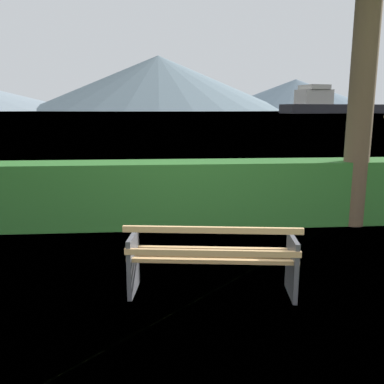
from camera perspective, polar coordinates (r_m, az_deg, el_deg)
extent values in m
plane|color=olive|center=(4.82, 2.75, -13.77)|extent=(1400.00, 1400.00, 0.00)
plane|color=slate|center=(311.78, -4.58, 11.05)|extent=(620.00, 620.00, 0.00)
cube|color=tan|center=(4.47, 2.80, -9.60)|extent=(1.86, 0.31, 0.04)
cube|color=tan|center=(4.65, 2.81, -8.75)|extent=(1.86, 0.31, 0.04)
cube|color=tan|center=(4.83, 2.81, -7.96)|extent=(1.86, 0.31, 0.04)
cube|color=tan|center=(4.36, 2.82, -8.48)|extent=(1.86, 0.28, 0.06)
cube|color=tan|center=(4.23, 2.85, -5.31)|extent=(1.86, 0.28, 0.06)
cube|color=#4C4C51|center=(4.75, -8.20, -9.85)|extent=(0.12, 0.51, 0.68)
cube|color=#4C4C51|center=(4.76, 13.78, -10.05)|extent=(0.12, 0.51, 0.68)
cube|color=#2D6B28|center=(7.34, -0.03, -0.17)|extent=(10.28, 0.80, 1.15)
cylinder|color=brown|center=(7.78, 22.69, 13.73)|extent=(0.43, 0.43, 4.96)
cube|color=#232328|center=(236.55, 22.29, 10.68)|extent=(88.88, 32.71, 4.52)
cube|color=beige|center=(219.51, 16.62, 12.59)|extent=(18.08, 14.54, 7.23)
cube|color=beige|center=(219.69, 16.69, 13.82)|extent=(13.73, 14.62, 2.26)
cone|color=slate|center=(582.02, -4.69, 14.86)|extent=(349.56, 349.56, 73.81)
cone|color=slate|center=(624.68, 14.21, 12.97)|extent=(242.81, 242.81, 44.40)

